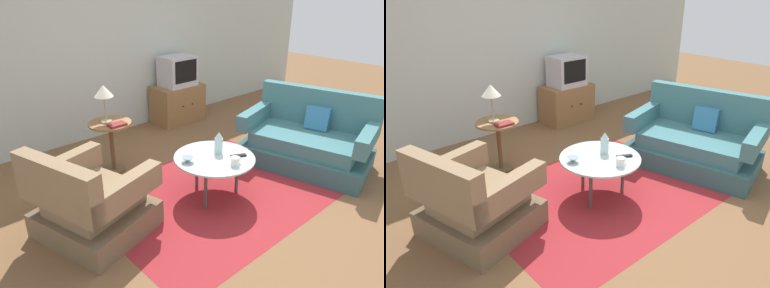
{
  "view_description": "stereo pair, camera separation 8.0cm",
  "coord_description": "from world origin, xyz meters",
  "views": [
    {
      "loc": [
        -2.56,
        -2.17,
        2.12
      ],
      "look_at": [
        -0.22,
        0.44,
        0.55
      ],
      "focal_mm": 33.98,
      "sensor_mm": 36.0,
      "label": 1
    },
    {
      "loc": [
        -2.5,
        -2.23,
        2.12
      ],
      "look_at": [
        -0.22,
        0.44,
        0.55
      ],
      "focal_mm": 33.98,
      "sensor_mm": 36.0,
      "label": 2
    }
  ],
  "objects": [
    {
      "name": "ground_plane",
      "position": [
        0.0,
        0.0,
        0.0
      ],
      "size": [
        16.0,
        16.0,
        0.0
      ],
      "primitive_type": "plane",
      "color": "brown"
    },
    {
      "name": "back_wall",
      "position": [
        0.0,
        2.57,
        1.35
      ],
      "size": [
        9.0,
        0.12,
        2.7
      ],
      "primitive_type": "cube",
      "color": "#B2BCB2",
      "rests_on": "ground"
    },
    {
      "name": "area_rug",
      "position": [
        -0.13,
        0.19,
        0.0
      ],
      "size": [
        2.46,
        1.89,
        0.0
      ],
      "primitive_type": "cube",
      "color": "maroon",
      "rests_on": "ground"
    },
    {
      "name": "armchair",
      "position": [
        -1.41,
        0.47,
        0.3
      ],
      "size": [
        1.06,
        1.1,
        0.86
      ],
      "rotation": [
        0.0,
        0.0,
        -1.29
      ],
      "color": "brown",
      "rests_on": "ground"
    },
    {
      "name": "couch",
      "position": [
        1.29,
        -0.04,
        0.3
      ],
      "size": [
        1.22,
        1.67,
        0.9
      ],
      "rotation": [
        0.0,
        0.0,
        1.82
      ],
      "color": "#325C60",
      "rests_on": "ground"
    },
    {
      "name": "coffee_table",
      "position": [
        -0.13,
        0.19,
        0.42
      ],
      "size": [
        0.85,
        0.85,
        0.46
      ],
      "color": "#B2C6C1",
      "rests_on": "ground"
    },
    {
      "name": "side_table",
      "position": [
        -0.64,
        1.41,
        0.45
      ],
      "size": [
        0.5,
        0.5,
        0.63
      ],
      "color": "olive",
      "rests_on": "ground"
    },
    {
      "name": "tv_stand",
      "position": [
        1.06,
        2.23,
        0.3
      ],
      "size": [
        0.81,
        0.51,
        0.6
      ],
      "color": "olive",
      "rests_on": "ground"
    },
    {
      "name": "television",
      "position": [
        1.06,
        2.22,
        0.83
      ],
      "size": [
        0.53,
        0.41,
        0.47
      ],
      "color": "#B7B7BC",
      "rests_on": "tv_stand"
    },
    {
      "name": "table_lamp",
      "position": [
        -0.66,
        1.43,
        0.98
      ],
      "size": [
        0.22,
        0.22,
        0.44
      ],
      "color": "#9E937A",
      "rests_on": "side_table"
    },
    {
      "name": "vase",
      "position": [
        -0.04,
        0.23,
        0.58
      ],
      "size": [
        0.09,
        0.09,
        0.24
      ],
      "color": "silver",
      "rests_on": "coffee_table"
    },
    {
      "name": "mug",
      "position": [
        -0.11,
        -0.08,
        0.5
      ],
      "size": [
        0.13,
        0.09,
        0.09
      ],
      "color": "white",
      "rests_on": "coffee_table"
    },
    {
      "name": "bowl",
      "position": [
        -0.42,
        0.28,
        0.49
      ],
      "size": [
        0.12,
        0.12,
        0.06
      ],
      "color": "slate",
      "rests_on": "coffee_table"
    },
    {
      "name": "tv_remote_dark",
      "position": [
        0.06,
        0.03,
        0.47
      ],
      "size": [
        0.17,
        0.11,
        0.02
      ],
      "rotation": [
        0.0,
        0.0,
        2.68
      ],
      "color": "black",
      "rests_on": "coffee_table"
    },
    {
      "name": "book",
      "position": [
        -0.63,
        1.26,
        0.64
      ],
      "size": [
        0.2,
        0.14,
        0.03
      ],
      "rotation": [
        0.0,
        0.0,
        -0.02
      ],
      "color": "maroon",
      "rests_on": "side_table"
    }
  ]
}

